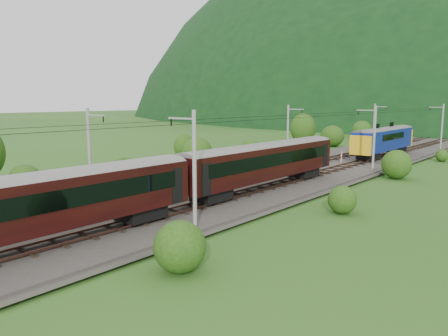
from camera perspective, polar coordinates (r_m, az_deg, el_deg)
The scene contains 14 objects.
ground at distance 34.91m, azimuth -11.23°, elevation -6.14°, with size 600.00×600.00×0.00m, color #2A5219.
railbed at distance 41.67m, azimuth -0.47°, elevation -3.32°, with size 14.00×220.00×0.30m, color #38332D.
track_left at distance 43.19m, azimuth -2.90°, elevation -2.60°, with size 2.40×220.00×0.27m.
track_right at distance 40.15m, azimuth 2.14°, elevation -3.47°, with size 2.40×220.00×0.27m.
catenary_left at distance 62.37m, azimuth 8.39°, elevation 4.67°, with size 2.54×192.28×8.00m.
catenary_right at distance 56.95m, azimuth 18.96°, elevation 3.90°, with size 2.54×192.28×8.00m.
overhead_wires at distance 40.78m, azimuth -0.49°, elevation 6.27°, with size 4.83×198.00×0.03m.
mountain_ridge at distance 352.95m, azimuth 15.49°, elevation 7.06°, with size 336.00×280.00×132.00m, color black.
train at distance 27.26m, azimuth -23.50°, elevation -3.24°, with size 3.01×121.75×5.24m.
hazard_post_near at distance 81.87m, azimuth 20.86°, elevation 2.76°, with size 0.17×0.17×1.58m, color red.
hazard_post_far at distance 62.79m, azimuth 15.08°, elevation 1.37°, with size 0.17×0.17×1.59m, color red.
signal at distance 91.70m, azimuth 20.24°, elevation 3.59°, with size 0.21×0.21×1.89m.
vegetation_left at distance 58.25m, azimuth -5.42°, elevation 2.56°, with size 12.76×146.71×6.68m.
vegetation_right at distance 33.00m, azimuth 12.24°, elevation -4.60°, with size 7.04×106.31×3.02m.
Camera 1 is at (26.39, -21.04, 8.91)m, focal length 35.00 mm.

